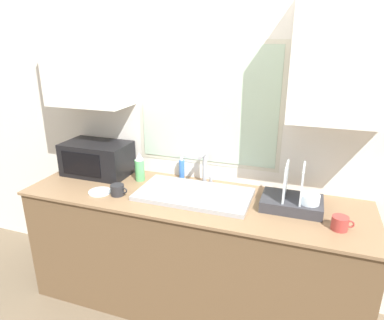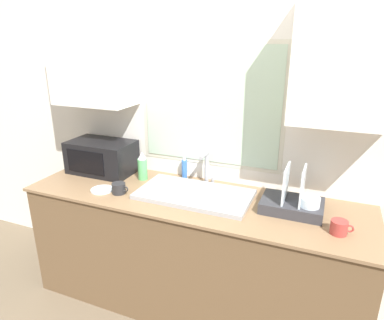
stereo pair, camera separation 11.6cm
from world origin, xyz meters
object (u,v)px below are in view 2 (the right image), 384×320
Objects in this scene: faucet at (207,166)px; spray_bottle at (142,166)px; microwave at (102,157)px; mug_near_sink at (119,188)px; soap_bottle at (184,169)px; dish_rack at (294,203)px.

spray_bottle is at bearing -169.22° from faucet.
microwave is at bearing 178.40° from spray_bottle.
faucet is 0.65m from mug_near_sink.
spray_bottle reaches higher than soap_bottle.
faucet reaches higher than mug_near_sink.
mug_near_sink is at bearing -125.53° from soap_bottle.
dish_rack is at bearing -15.99° from faucet.
faucet is 1.50× the size of soap_bottle.
soap_bottle is (0.29, 0.14, -0.03)m from spray_bottle.
spray_bottle is at bearing 85.49° from mug_near_sink.
microwave is 0.38m from spray_bottle.
spray_bottle is (0.38, -0.01, -0.02)m from microwave.
soap_bottle is 1.38× the size of mug_near_sink.
spray_bottle is (-0.49, -0.09, -0.04)m from faucet.
faucet is 0.50× the size of microwave.
faucet is 0.87m from microwave.
faucet reaches higher than spray_bottle.
faucet is 0.50m from spray_bottle.
microwave is at bearing 139.98° from mug_near_sink.
soap_bottle reaches higher than mug_near_sink.
soap_bottle is at bearing 164.39° from dish_rack.
faucet is 0.68× the size of dish_rack.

